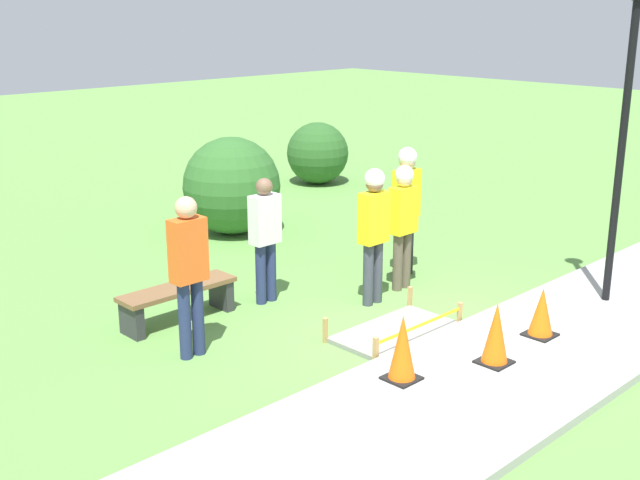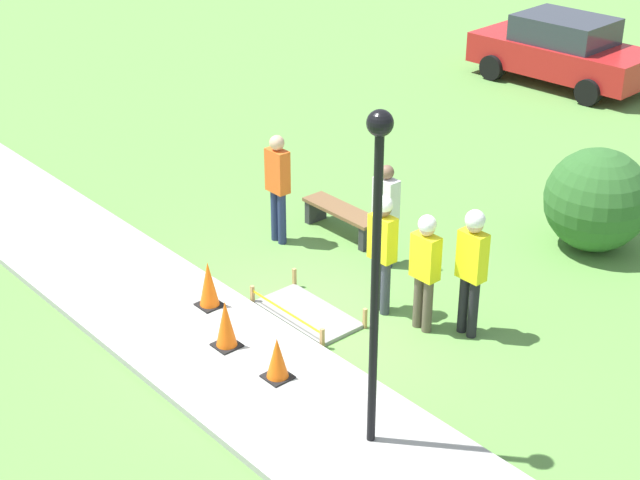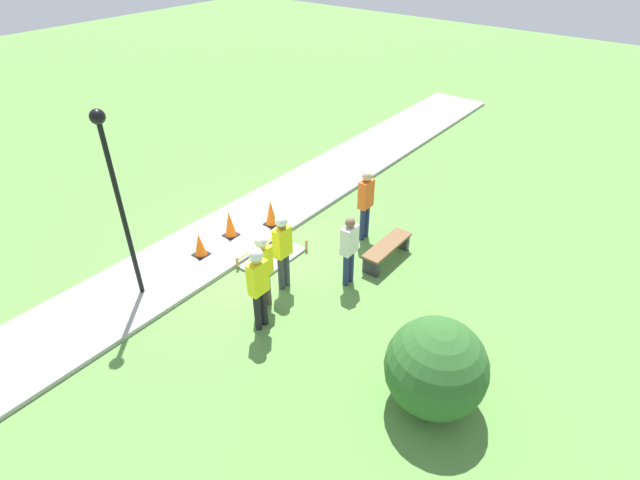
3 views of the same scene
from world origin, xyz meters
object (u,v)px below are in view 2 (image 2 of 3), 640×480
(traffic_cone_far_patch, at_px, (226,324))
(traffic_cone_sidewalk_edge, at_px, (277,358))
(bystander_in_gray_shirt, at_px, (386,210))
(parked_car_red, at_px, (563,50))
(worker_supervisor, at_px, (382,243))
(park_bench, at_px, (342,216))
(traffic_cone_near_patch, at_px, (209,284))
(worker_assistant, at_px, (472,260))
(lamppost_near, at_px, (377,238))
(bystander_in_orange_shirt, at_px, (278,182))
(worker_trainee, at_px, (425,263))

(traffic_cone_far_patch, xyz_separation_m, traffic_cone_sidewalk_edge, (1.03, 0.06, -0.05))
(bystander_in_gray_shirt, distance_m, parked_car_red, 10.46)
(worker_supervisor, bearing_deg, park_bench, 150.40)
(traffic_cone_near_patch, bearing_deg, worker_assistant, 39.71)
(bystander_in_gray_shirt, xyz_separation_m, lamppost_near, (3.12, -3.27, 1.78))
(bystander_in_orange_shirt, xyz_separation_m, parked_car_red, (-2.11, 10.47, -0.25))
(traffic_cone_near_patch, height_order, traffic_cone_far_patch, traffic_cone_near_patch)
(traffic_cone_near_patch, relative_size, worker_trainee, 0.40)
(traffic_cone_near_patch, distance_m, worker_supervisor, 2.57)
(worker_supervisor, bearing_deg, traffic_cone_near_patch, -130.65)
(traffic_cone_sidewalk_edge, xyz_separation_m, worker_trainee, (0.29, 2.38, 0.66))
(traffic_cone_near_patch, bearing_deg, bystander_in_orange_shirt, 116.78)
(traffic_cone_sidewalk_edge, bearing_deg, traffic_cone_far_patch, -176.92)
(worker_assistant, relative_size, parked_car_red, 0.43)
(worker_assistant, height_order, lamppost_near, lamppost_near)
(worker_supervisor, distance_m, lamppost_near, 3.50)
(lamppost_near, distance_m, parked_car_red, 14.87)
(traffic_cone_near_patch, xyz_separation_m, bystander_in_orange_shirt, (-1.10, 2.18, 0.62))
(traffic_cone_near_patch, relative_size, worker_supervisor, 0.39)
(parked_car_red, bearing_deg, bystander_in_orange_shirt, -82.37)
(bystander_in_gray_shirt, relative_size, lamppost_near, 0.42)
(traffic_cone_near_patch, distance_m, worker_assistant, 3.77)
(traffic_cone_sidewalk_edge, distance_m, worker_assistant, 2.97)
(worker_supervisor, xyz_separation_m, bystander_in_orange_shirt, (-2.72, 0.29, -0.04))
(worker_supervisor, relative_size, bystander_in_orange_shirt, 0.99)
(traffic_cone_far_patch, distance_m, worker_assistant, 3.43)
(worker_trainee, bearing_deg, traffic_cone_near_patch, -139.62)
(park_bench, height_order, lamppost_near, lamppost_near)
(park_bench, relative_size, worker_assistant, 0.81)
(traffic_cone_near_patch, bearing_deg, lamppost_near, -5.36)
(lamppost_near, bearing_deg, worker_assistant, 108.35)
(traffic_cone_far_patch, bearing_deg, bystander_in_orange_shirt, 129.04)
(traffic_cone_sidewalk_edge, bearing_deg, bystander_in_gray_shirt, 113.25)
(worker_trainee, bearing_deg, worker_assistant, 36.42)
(park_bench, bearing_deg, traffic_cone_near_patch, -78.90)
(lamppost_near, bearing_deg, parked_car_red, 118.17)
(worker_supervisor, distance_m, worker_trainee, 0.74)
(worker_supervisor, xyz_separation_m, worker_trainee, (0.73, 0.11, -0.06))
(traffic_cone_near_patch, distance_m, bystander_in_gray_shirt, 3.03)
(lamppost_near, bearing_deg, worker_trainee, 120.97)
(traffic_cone_far_patch, distance_m, lamppost_near, 3.57)
(worker_supervisor, relative_size, lamppost_near, 0.45)
(lamppost_near, bearing_deg, traffic_cone_sidewalk_edge, -178.68)
(bystander_in_orange_shirt, distance_m, bystander_in_gray_shirt, 1.89)
(worker_assistant, distance_m, worker_trainee, 0.64)
(parked_car_red, bearing_deg, worker_assistant, -63.24)
(worker_supervisor, bearing_deg, parked_car_red, 114.15)
(lamppost_near, relative_size, parked_car_red, 0.92)
(bystander_in_gray_shirt, bearing_deg, park_bench, 169.48)
(traffic_cone_sidewalk_edge, xyz_separation_m, parked_car_red, (-5.27, 13.04, 0.43))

